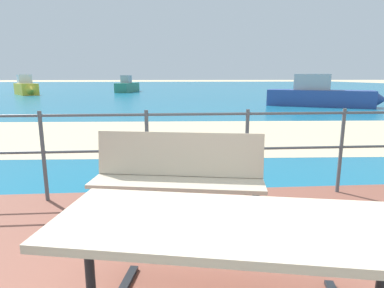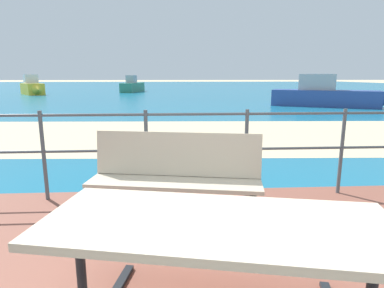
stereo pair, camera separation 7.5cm
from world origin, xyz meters
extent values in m
cube|color=#196B8E|center=(0.00, 40.00, 0.01)|extent=(90.00, 90.00, 0.01)
cube|color=beige|center=(0.00, 6.86, 0.01)|extent=(54.17, 7.48, 0.01)
cube|color=#BCAD93|center=(-0.08, 0.05, 0.81)|extent=(1.75, 0.99, 0.04)
cube|color=#BCAD93|center=(0.04, 0.62, 0.50)|extent=(1.66, 0.59, 0.04)
cylinder|color=#1E2328|center=(-0.77, 0.19, 0.44)|extent=(0.06, 0.06, 0.75)
cube|color=#BCAD93|center=(-0.27, 1.55, 0.51)|extent=(1.66, 0.68, 0.04)
cube|color=#BCAD93|center=(-0.24, 1.73, 0.75)|extent=(1.61, 0.37, 0.43)
cylinder|color=#1E2328|center=(-1.02, 1.53, 0.29)|extent=(0.04, 0.04, 0.45)
cylinder|color=#1E2328|center=(-0.96, 1.83, 0.29)|extent=(0.04, 0.04, 0.45)
cylinder|color=#1E2328|center=(0.42, 1.27, 0.29)|extent=(0.04, 0.04, 0.45)
cylinder|color=#1E2328|center=(0.47, 1.56, 0.29)|extent=(0.04, 0.04, 0.45)
cylinder|color=#4C5156|center=(-1.77, 2.38, 0.59)|extent=(0.04, 0.04, 1.05)
cylinder|color=#4C5156|center=(-0.59, 2.38, 0.59)|extent=(0.04, 0.04, 1.05)
cylinder|color=#4C5156|center=(0.59, 2.38, 0.59)|extent=(0.04, 0.04, 1.05)
cylinder|color=#4C5156|center=(1.77, 2.38, 0.59)|extent=(0.04, 0.04, 1.05)
cylinder|color=#4C5156|center=(0.00, 2.38, 1.06)|extent=(5.90, 0.03, 0.03)
cylinder|color=#4C5156|center=(0.00, 2.38, 0.64)|extent=(5.90, 0.03, 0.03)
cube|color=yellow|center=(-11.54, 25.92, 0.46)|extent=(2.64, 3.06, 0.90)
cube|color=silver|center=(-11.66, 26.10, 1.25)|extent=(1.24, 1.19, 0.69)
cone|color=yellow|center=(-10.58, 24.53, 0.46)|extent=(0.95, 0.87, 0.81)
cube|color=#2D478C|center=(7.25, 14.39, 0.41)|extent=(5.05, 3.44, 0.80)
cube|color=#A5A8AD|center=(6.91, 14.55, 1.19)|extent=(1.95, 1.61, 0.77)
cone|color=#2D478C|center=(9.69, 13.18, 0.41)|extent=(0.77, 0.86, 0.72)
cube|color=#338466|center=(-3.99, 30.09, 0.43)|extent=(1.89, 4.54, 0.84)
cube|color=#A5A8AD|center=(-4.05, 29.77, 1.20)|extent=(0.94, 1.26, 0.70)
cone|color=#338466|center=(-3.56, 32.51, 0.43)|extent=(0.83, 0.62, 0.75)
camera|label=1|loc=(-0.36, -1.34, 1.49)|focal=30.33mm
camera|label=2|loc=(-0.29, -1.35, 1.49)|focal=30.33mm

